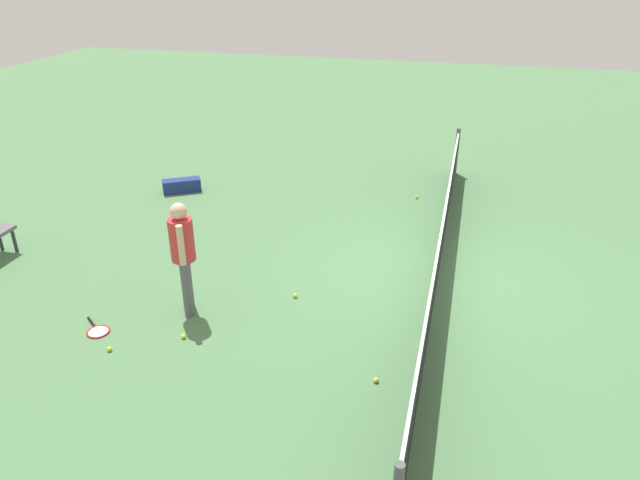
{
  "coord_description": "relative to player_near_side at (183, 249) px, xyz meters",
  "views": [
    {
      "loc": [
        8.41,
        0.23,
        4.74
      ],
      "look_at": [
        0.97,
        -1.71,
        0.9
      ],
      "focal_mm": 32.85,
      "sensor_mm": 36.0,
      "label": 1
    }
  ],
  "objects": [
    {
      "name": "ground_plane",
      "position": [
        -1.94,
        3.42,
        -1.01
      ],
      "size": [
        40.0,
        40.0,
        0.0
      ],
      "primitive_type": "plane",
      "color": "#4C7A4C"
    },
    {
      "name": "court_net",
      "position": [
        -1.94,
        3.42,
        -0.51
      ],
      "size": [
        10.09,
        0.09,
        1.07
      ],
      "color": "#4C4C51",
      "rests_on": "ground_plane"
    },
    {
      "name": "player_near_side",
      "position": [
        0.0,
        0.0,
        0.0
      ],
      "size": [
        0.51,
        0.45,
        1.7
      ],
      "color": "#595960",
      "rests_on": "ground_plane"
    },
    {
      "name": "tennis_racket_near_player",
      "position": [
        0.8,
        -1.0,
        -1.0
      ],
      "size": [
        0.49,
        0.57,
        0.03
      ],
      "color": "red",
      "rests_on": "ground_plane"
    },
    {
      "name": "tennis_ball_near_player",
      "position": [
        -5.13,
        2.74,
        -0.98
      ],
      "size": [
        0.07,
        0.07,
        0.07
      ],
      "primitive_type": "sphere",
      "color": "#C6E033",
      "rests_on": "ground_plane"
    },
    {
      "name": "tennis_ball_by_net",
      "position": [
        0.87,
        2.9,
        -0.98
      ],
      "size": [
        0.07,
        0.07,
        0.07
      ],
      "primitive_type": "sphere",
      "color": "#C6E033",
      "rests_on": "ground_plane"
    },
    {
      "name": "tennis_ball_midcourt",
      "position": [
        -0.73,
        1.39,
        -0.98
      ],
      "size": [
        0.07,
        0.07,
        0.07
      ],
      "primitive_type": "sphere",
      "color": "#C6E033",
      "rests_on": "ground_plane"
    },
    {
      "name": "tennis_ball_baseline",
      "position": [
        1.15,
        -0.59,
        -0.98
      ],
      "size": [
        0.07,
        0.07,
        0.07
      ],
      "primitive_type": "sphere",
      "color": "#C6E033",
      "rests_on": "ground_plane"
    },
    {
      "name": "tennis_ball_stray_left",
      "position": [
        0.65,
        0.22,
        -0.98
      ],
      "size": [
        0.07,
        0.07,
        0.07
      ],
      "primitive_type": "sphere",
      "color": "#C6E033",
      "rests_on": "ground_plane"
    },
    {
      "name": "equipment_bag",
      "position": [
        -4.22,
        -2.27,
        -0.87
      ],
      "size": [
        0.66,
        0.83,
        0.28
      ],
      "color": "navy",
      "rests_on": "ground_plane"
    }
  ]
}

